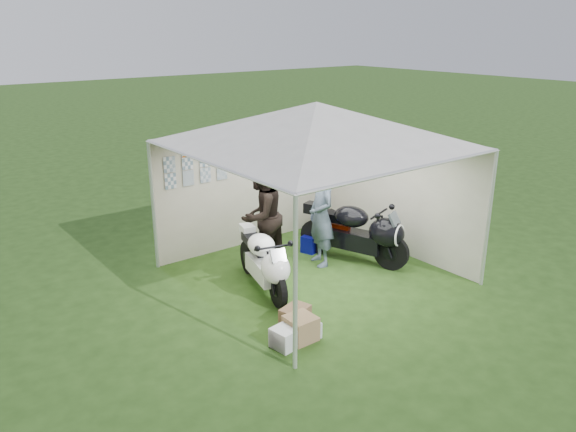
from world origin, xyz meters
The scene contains 12 objects.
ground centered at (0.00, 0.00, 0.00)m, with size 80.00×80.00×0.00m, color #223F13.
canopy_tent centered at (0.00, 0.03, 2.58)m, with size 5.66×5.66×3.00m.
motorcycle_white centered at (-1.03, 0.02, 0.53)m, with size 0.77×1.91×0.96m.
motorcycle_black centered at (1.04, -0.03, 0.60)m, with size 1.00×2.10×1.07m.
paddock_stand centered at (0.71, 0.90, 0.16)m, with size 0.43×0.27×0.33m, color #1215C8.
person_dark_jacket centered at (-0.54, 0.82, 0.99)m, with size 0.96×0.75×1.97m, color black.
person_blue_jacket centered at (0.43, 0.32, 0.93)m, with size 0.68×0.44×1.85m, color slate.
equipment_box centered at (1.51, 1.41, 0.24)m, with size 0.48×0.38×0.48m, color black.
crate_0 centered at (-1.75, -1.52, 0.14)m, with size 0.42×0.33×0.28m, color silver.
crate_1 centered at (-1.51, -1.50, 0.17)m, with size 0.39×0.39×0.35m, color olive.
crate_2 centered at (-1.39, -1.52, 0.12)m, with size 0.32×0.27×0.23m, color silver.
crate_3 centered at (-1.33, -1.15, 0.14)m, with size 0.42×0.30×0.28m, color brown.
Camera 1 is at (-5.83, -6.82, 4.12)m, focal length 35.00 mm.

